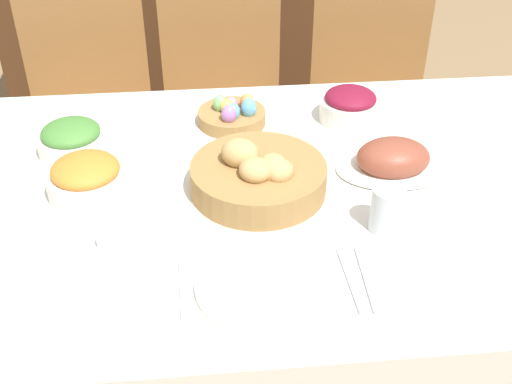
{
  "coord_description": "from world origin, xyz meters",
  "views": [
    {
      "loc": [
        -0.1,
        -1.16,
        1.57
      ],
      "look_at": [
        0.01,
        -0.08,
        0.8
      ],
      "focal_mm": 45.0,
      "sensor_mm": 36.0,
      "label": 1
    }
  ],
  "objects_px": {
    "knife": "(350,280)",
    "chair_far_right": "(371,99)",
    "drinking_cup": "(386,209)",
    "spoon": "(366,279)",
    "butter_dish": "(132,228)",
    "egg_basket": "(233,114)",
    "green_salad_bowl": "(72,139)",
    "carrot_bowl": "(87,178)",
    "ham_platter": "(393,160)",
    "chair_far_center": "(225,106)",
    "sideboard": "(174,26)",
    "chair_far_left": "(92,112)",
    "dinner_plate": "(267,285)",
    "bread_basket": "(258,176)",
    "fork": "(183,292)",
    "beet_salad_bowl": "(350,106)"
  },
  "relations": [
    {
      "from": "dinner_plate",
      "to": "spoon",
      "type": "relative_size",
      "value": 1.47
    },
    {
      "from": "ham_platter",
      "to": "chair_far_center",
      "type": "bearing_deg",
      "value": 112.61
    },
    {
      "from": "spoon",
      "to": "chair_far_right",
      "type": "bearing_deg",
      "value": 76.26
    },
    {
      "from": "beet_salad_bowl",
      "to": "drinking_cup",
      "type": "xyz_separation_m",
      "value": [
        -0.03,
        -0.46,
        0.01
      ]
    },
    {
      "from": "beet_salad_bowl",
      "to": "dinner_plate",
      "type": "distance_m",
      "value": 0.67
    },
    {
      "from": "beet_salad_bowl",
      "to": "knife",
      "type": "height_order",
      "value": "beet_salad_bowl"
    },
    {
      "from": "dinner_plate",
      "to": "knife",
      "type": "xyz_separation_m",
      "value": [
        0.15,
        0.0,
        -0.0
      ]
    },
    {
      "from": "carrot_bowl",
      "to": "beet_salad_bowl",
      "type": "relative_size",
      "value": 1.11
    },
    {
      "from": "bread_basket",
      "to": "knife",
      "type": "relative_size",
      "value": 1.71
    },
    {
      "from": "chair_far_center",
      "to": "sideboard",
      "type": "height_order",
      "value": "chair_far_center"
    },
    {
      "from": "chair_far_right",
      "to": "ham_platter",
      "type": "height_order",
      "value": "chair_far_right"
    },
    {
      "from": "knife",
      "to": "spoon",
      "type": "bearing_deg",
      "value": -1.8
    },
    {
      "from": "chair_far_left",
      "to": "spoon",
      "type": "relative_size",
      "value": 5.57
    },
    {
      "from": "green_salad_bowl",
      "to": "carrot_bowl",
      "type": "bearing_deg",
      "value": -72.58
    },
    {
      "from": "egg_basket",
      "to": "drinking_cup",
      "type": "height_order",
      "value": "drinking_cup"
    },
    {
      "from": "sideboard",
      "to": "ham_platter",
      "type": "relative_size",
      "value": 5.96
    },
    {
      "from": "butter_dish",
      "to": "spoon",
      "type": "bearing_deg",
      "value": -22.12
    },
    {
      "from": "fork",
      "to": "chair_far_center",
      "type": "bearing_deg",
      "value": 81.62
    },
    {
      "from": "chair_far_right",
      "to": "dinner_plate",
      "type": "xyz_separation_m",
      "value": [
        -0.51,
        -1.18,
        0.25
      ]
    },
    {
      "from": "chair_far_center",
      "to": "fork",
      "type": "xyz_separation_m",
      "value": [
        -0.14,
        -1.18,
        0.25
      ]
    },
    {
      "from": "bread_basket",
      "to": "chair_far_left",
      "type": "bearing_deg",
      "value": 119.29
    },
    {
      "from": "knife",
      "to": "drinking_cup",
      "type": "height_order",
      "value": "drinking_cup"
    },
    {
      "from": "chair_far_right",
      "to": "green_salad_bowl",
      "type": "xyz_separation_m",
      "value": [
        -0.92,
        -0.68,
        0.28
      ]
    },
    {
      "from": "chair_far_left",
      "to": "chair_far_center",
      "type": "distance_m",
      "value": 0.46
    },
    {
      "from": "fork",
      "to": "beet_salad_bowl",
      "type": "bearing_deg",
      "value": 52.45
    },
    {
      "from": "knife",
      "to": "butter_dish",
      "type": "xyz_separation_m",
      "value": [
        -0.4,
        0.18,
        0.01
      ]
    },
    {
      "from": "bread_basket",
      "to": "butter_dish",
      "type": "bearing_deg",
      "value": -154.27
    },
    {
      "from": "chair_far_left",
      "to": "dinner_plate",
      "type": "xyz_separation_m",
      "value": [
        0.48,
        -1.18,
        0.25
      ]
    },
    {
      "from": "chair_far_left",
      "to": "dinner_plate",
      "type": "bearing_deg",
      "value": -72.72
    },
    {
      "from": "chair_far_left",
      "to": "drinking_cup",
      "type": "bearing_deg",
      "value": -59.49
    },
    {
      "from": "chair_far_center",
      "to": "carrot_bowl",
      "type": "distance_m",
      "value": 0.96
    },
    {
      "from": "butter_dish",
      "to": "chair_far_left",
      "type": "bearing_deg",
      "value": 102.76
    },
    {
      "from": "chair_far_right",
      "to": "sideboard",
      "type": "height_order",
      "value": "chair_far_right"
    },
    {
      "from": "chair_far_right",
      "to": "chair_far_center",
      "type": "xyz_separation_m",
      "value": [
        -0.53,
        0.0,
        0.0
      ]
    },
    {
      "from": "green_salad_bowl",
      "to": "carrot_bowl",
      "type": "distance_m",
      "value": 0.19
    },
    {
      "from": "beet_salad_bowl",
      "to": "spoon",
      "type": "height_order",
      "value": "beet_salad_bowl"
    },
    {
      "from": "green_salad_bowl",
      "to": "carrot_bowl",
      "type": "height_order",
      "value": "carrot_bowl"
    },
    {
      "from": "fork",
      "to": "butter_dish",
      "type": "distance_m",
      "value": 0.2
    },
    {
      "from": "chair_far_left",
      "to": "chair_far_center",
      "type": "relative_size",
      "value": 1.0
    },
    {
      "from": "carrot_bowl",
      "to": "butter_dish",
      "type": "distance_m",
      "value": 0.18
    },
    {
      "from": "chair_far_right",
      "to": "knife",
      "type": "xyz_separation_m",
      "value": [
        -0.36,
        -1.18,
        0.25
      ]
    },
    {
      "from": "chair_far_left",
      "to": "beet_salad_bowl",
      "type": "height_order",
      "value": "chair_far_left"
    },
    {
      "from": "knife",
      "to": "chair_far_right",
      "type": "bearing_deg",
      "value": 71.31
    },
    {
      "from": "egg_basket",
      "to": "green_salad_bowl",
      "type": "bearing_deg",
      "value": -164.88
    },
    {
      "from": "bread_basket",
      "to": "fork",
      "type": "xyz_separation_m",
      "value": [
        -0.17,
        -0.3,
        -0.04
      ]
    },
    {
      "from": "chair_far_center",
      "to": "beet_salad_bowl",
      "type": "relative_size",
      "value": 6.24
    },
    {
      "from": "bread_basket",
      "to": "fork",
      "type": "bearing_deg",
      "value": -118.83
    },
    {
      "from": "ham_platter",
      "to": "dinner_plate",
      "type": "relative_size",
      "value": 1.02
    },
    {
      "from": "bread_basket",
      "to": "knife",
      "type": "xyz_separation_m",
      "value": [
        0.14,
        -0.3,
        -0.04
      ]
    },
    {
      "from": "drinking_cup",
      "to": "spoon",
      "type": "bearing_deg",
      "value": -115.91
    }
  ]
}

